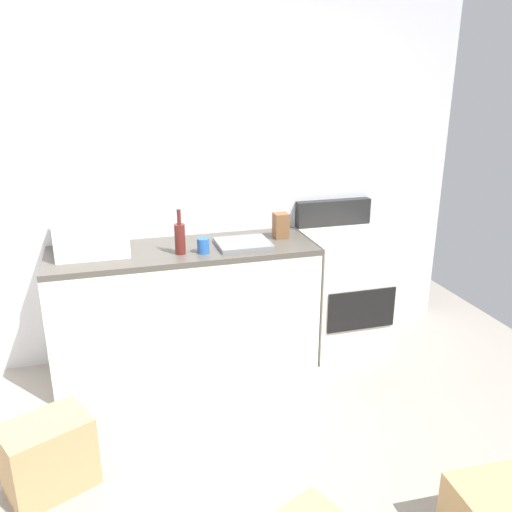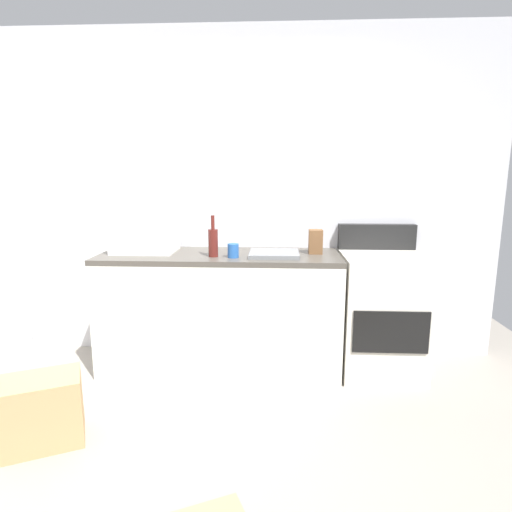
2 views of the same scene
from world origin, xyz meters
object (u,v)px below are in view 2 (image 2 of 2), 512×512
object	(u,v)px
wine_bottle	(213,242)
cardboard_box_small	(42,411)
stove_oven	(380,311)
microwave	(145,234)
coffee_mug	(233,251)
knife_block	(316,242)

from	to	relation	value
wine_bottle	cardboard_box_small	distance (m)	1.48
stove_oven	wine_bottle	bearing A→B (deg)	-174.66
microwave	coffee_mug	distance (m)	0.73
microwave	knife_block	xyz separation A→B (m)	(1.30, 0.00, -0.05)
microwave	coffee_mug	xyz separation A→B (m)	(0.70, -0.19, -0.09)
wine_bottle	knife_block	world-z (taller)	wine_bottle
microwave	wine_bottle	world-z (taller)	wine_bottle
coffee_mug	cardboard_box_small	xyz separation A→B (m)	(-0.98, -0.88, -0.76)
coffee_mug	wine_bottle	bearing A→B (deg)	170.07
microwave	cardboard_box_small	world-z (taller)	microwave
stove_oven	microwave	world-z (taller)	microwave
microwave	knife_block	distance (m)	1.30
wine_bottle	cardboard_box_small	world-z (taller)	wine_bottle
stove_oven	cardboard_box_small	world-z (taller)	stove_oven
coffee_mug	cardboard_box_small	world-z (taller)	coffee_mug
stove_oven	cardboard_box_small	size ratio (longest dim) A/B	2.64
wine_bottle	coffee_mug	distance (m)	0.16
knife_block	cardboard_box_small	size ratio (longest dim) A/B	0.43
knife_block	wine_bottle	bearing A→B (deg)	-167.68
microwave	wine_bottle	xyz separation A→B (m)	(0.55, -0.16, -0.03)
cardboard_box_small	microwave	bearing A→B (deg)	75.02
cardboard_box_small	coffee_mug	bearing A→B (deg)	41.86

